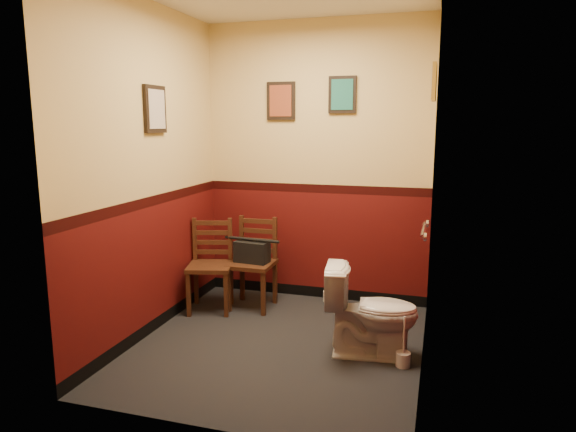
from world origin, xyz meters
name	(u,v)px	position (x,y,z in m)	size (l,w,h in m)	color
floor	(279,345)	(0.00, 0.00, 0.00)	(2.20, 2.40, 0.00)	black
wall_back	(316,164)	(0.00, 1.20, 1.35)	(2.20, 2.70, 0.00)	#480C0B
wall_front	(209,198)	(0.00, -1.20, 1.35)	(2.20, 2.70, 0.00)	#480C0B
wall_left	(149,172)	(-1.10, 0.00, 1.35)	(2.40, 2.70, 0.00)	#480C0B
wall_right	(430,181)	(1.10, 0.00, 1.35)	(2.40, 2.70, 0.00)	#480C0B
grab_bar	(424,230)	(1.07, 0.25, 0.95)	(0.05, 0.56, 0.06)	silver
framed_print_back_a	(281,101)	(-0.35, 1.18, 1.95)	(0.28, 0.04, 0.36)	black
framed_print_back_b	(342,95)	(0.25, 1.18, 2.00)	(0.26, 0.04, 0.34)	black
framed_print_left	(155,109)	(-1.08, 0.10, 1.85)	(0.04, 0.30, 0.38)	black
framed_print_right	(434,82)	(1.08, 0.60, 2.05)	(0.04, 0.34, 0.28)	olive
toilet	(371,312)	(0.72, 0.03, 0.34)	(0.39, 0.70, 0.69)	white
toilet_brush	(403,358)	(0.97, -0.09, 0.06)	(0.11, 0.11, 0.38)	silver
chair_left	(211,265)	(-0.86, 0.59, 0.43)	(0.49, 0.49, 0.85)	#432314
chair_right	(254,263)	(-0.50, 0.77, 0.43)	(0.40, 0.40, 0.85)	#432314
handbag	(252,252)	(-0.50, 0.73, 0.55)	(0.33, 0.19, 0.23)	black
tp_stack	(335,290)	(0.22, 1.10, 0.13)	(0.23, 0.14, 0.30)	silver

